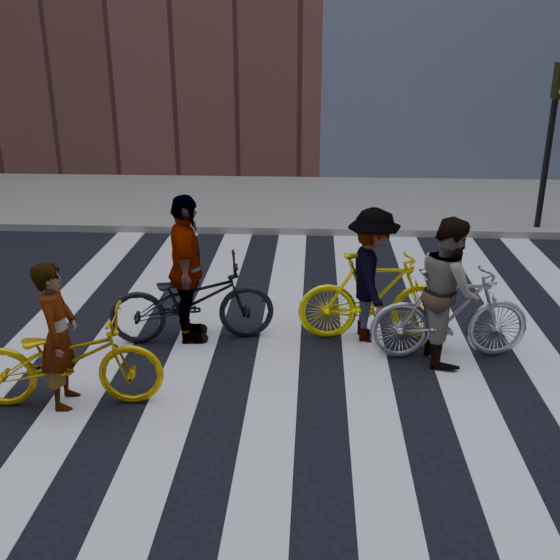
# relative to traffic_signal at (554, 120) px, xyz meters

# --- Properties ---
(ground) EXTENTS (100.00, 100.00, 0.00)m
(ground) POSITION_rel_traffic_signal_xyz_m (-4.40, -5.32, -2.28)
(ground) COLOR black
(ground) RESTS_ON ground
(sidewalk_far) EXTENTS (100.00, 5.00, 0.15)m
(sidewalk_far) POSITION_rel_traffic_signal_xyz_m (-4.40, 2.18, -2.20)
(sidewalk_far) COLOR gray
(sidewalk_far) RESTS_ON ground
(zebra_crosswalk) EXTENTS (8.25, 10.00, 0.01)m
(zebra_crosswalk) POSITION_rel_traffic_signal_xyz_m (-4.40, -5.32, -2.27)
(zebra_crosswalk) COLOR silver
(zebra_crosswalk) RESTS_ON ground
(traffic_signal) EXTENTS (0.22, 0.42, 3.33)m
(traffic_signal) POSITION_rel_traffic_signal_xyz_m (0.00, 0.00, 0.00)
(traffic_signal) COLOR black
(traffic_signal) RESTS_ON ground
(bike_yellow_left) EXTENTS (2.14, 0.93, 1.09)m
(bike_yellow_left) POSITION_rel_traffic_signal_xyz_m (-7.17, -6.81, -1.73)
(bike_yellow_left) COLOR gold
(bike_yellow_left) RESTS_ON ground
(bike_silver_mid) EXTENTS (2.03, 0.76, 1.19)m
(bike_silver_mid) POSITION_rel_traffic_signal_xyz_m (-2.83, -5.48, -1.68)
(bike_silver_mid) COLOR #A2A3AC
(bike_silver_mid) RESTS_ON ground
(bike_yellow_right) EXTENTS (2.02, 0.67, 1.20)m
(bike_yellow_right) POSITION_rel_traffic_signal_xyz_m (-3.71, -4.98, -1.68)
(bike_yellow_right) COLOR yellow
(bike_yellow_right) RESTS_ON ground
(bike_dark_rear) EXTENTS (2.25, 1.15, 1.13)m
(bike_dark_rear) POSITION_rel_traffic_signal_xyz_m (-6.10, -5.14, -1.72)
(bike_dark_rear) COLOR black
(bike_dark_rear) RESTS_ON ground
(rider_left) EXTENTS (0.45, 0.64, 1.65)m
(rider_left) POSITION_rel_traffic_signal_xyz_m (-7.22, -6.81, -1.45)
(rider_left) COLOR slate
(rider_left) RESTS_ON ground
(rider_mid) EXTENTS (0.78, 0.95, 1.83)m
(rider_mid) POSITION_rel_traffic_signal_xyz_m (-2.88, -5.48, -1.37)
(rider_mid) COLOR slate
(rider_mid) RESTS_ON ground
(rider_right) EXTENTS (0.72, 1.19, 1.78)m
(rider_right) POSITION_rel_traffic_signal_xyz_m (-3.76, -4.98, -1.39)
(rider_right) COLOR slate
(rider_right) RESTS_ON ground
(rider_rear) EXTENTS (0.69, 1.23, 1.97)m
(rider_rear) POSITION_rel_traffic_signal_xyz_m (-6.15, -5.14, -1.29)
(rider_rear) COLOR slate
(rider_rear) RESTS_ON ground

